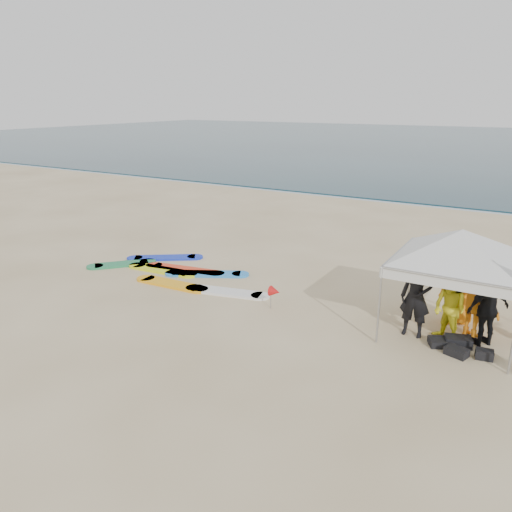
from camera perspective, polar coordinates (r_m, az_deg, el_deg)
The scene contains 12 objects.
ground at distance 11.74m, azimuth -4.64°, elevation -9.24°, with size 120.00×120.00×0.00m, color beige.
ocean at distance 69.00m, azimuth 25.91°, elevation 11.40°, with size 160.00×84.00×0.08m, color #0C2633.
shoreline_foam at distance 27.92m, azimuth 17.41°, elevation 5.79°, with size 160.00×1.20×0.01m, color silver.
person_black_a at distance 12.00m, azimuth 17.81°, elevation -4.48°, with size 0.69×0.46×1.90m, color black.
person_yellow at distance 12.00m, azimuth 21.25°, elevation -5.64°, with size 0.78×0.60×1.60m, color yellow.
person_orange_a at distance 12.51m, azimuth 23.86°, elevation -4.59°, with size 1.15×0.66×1.78m, color orange.
person_black_b at distance 12.15m, azimuth 24.98°, elevation -5.48°, with size 1.01×0.42×1.73m, color black.
person_orange_b at distance 13.04m, azimuth 22.31°, elevation -3.29°, with size 0.91×0.59×1.87m, color orange.
canopy_tent at distance 11.94m, azimuth 22.58°, elevation 2.77°, with size 3.82×3.82×2.88m.
marker_pennant at distance 12.98m, azimuth 2.17°, elevation -4.10°, with size 0.28×0.28×0.64m.
gear_pile at distance 11.97m, azimuth 22.00°, elevation -9.49°, with size 1.43×0.95×0.22m.
surfboard_spread at distance 15.97m, azimuth -8.99°, elevation -1.87°, with size 6.22×3.01×0.07m.
Camera 1 is at (6.12, -8.53, 5.26)m, focal length 35.00 mm.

